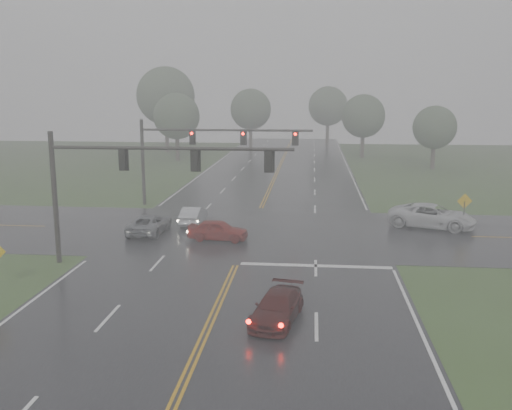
# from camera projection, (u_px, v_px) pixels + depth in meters

# --- Properties ---
(ground) EXTENTS (180.00, 180.00, 0.00)m
(ground) POSITION_uv_depth(u_px,v_px,m) (178.00, 396.00, 18.41)
(ground) COLOR #32491F
(ground) RESTS_ON ground
(main_road) EXTENTS (18.00, 160.00, 0.02)m
(main_road) POSITION_uv_depth(u_px,v_px,m) (247.00, 239.00, 37.92)
(main_road) COLOR black
(main_road) RESTS_ON ground
(cross_street) EXTENTS (120.00, 14.00, 0.02)m
(cross_street) POSITION_uv_depth(u_px,v_px,m) (251.00, 232.00, 39.87)
(cross_street) COLOR black
(cross_street) RESTS_ON ground
(stop_bar) EXTENTS (8.50, 0.50, 0.01)m
(stop_bar) POSITION_uv_depth(u_px,v_px,m) (316.00, 266.00, 32.02)
(stop_bar) COLOR silver
(stop_bar) RESTS_ON ground
(sedan_maroon) EXTENTS (2.46, 4.45, 1.22)m
(sedan_maroon) POSITION_uv_depth(u_px,v_px,m) (277.00, 321.00, 24.39)
(sedan_maroon) COLOR #370B0A
(sedan_maroon) RESTS_ON ground
(sedan_red) EXTENTS (4.07, 1.88, 1.35)m
(sedan_red) POSITION_uv_depth(u_px,v_px,m) (218.00, 240.00, 37.57)
(sedan_red) COLOR maroon
(sedan_red) RESTS_ON ground
(sedan_silver) EXTENTS (1.38, 3.95, 1.30)m
(sedan_silver) POSITION_uv_depth(u_px,v_px,m) (193.00, 224.00, 42.09)
(sedan_silver) COLOR #B0B2B8
(sedan_silver) RESTS_ON ground
(car_grey) EXTENTS (2.33, 4.77, 1.30)m
(car_grey) POSITION_uv_depth(u_px,v_px,m) (150.00, 233.00, 39.40)
(car_grey) COLOR slate
(car_grey) RESTS_ON ground
(pickup_white) EXTENTS (6.64, 4.69, 1.68)m
(pickup_white) POSITION_uv_depth(u_px,v_px,m) (432.00, 228.00, 41.01)
(pickup_white) COLOR #BCBEC0
(pickup_white) RESTS_ON ground
(signal_gantry_near) EXTENTS (13.59, 0.33, 7.50)m
(signal_gantry_near) POSITION_uv_depth(u_px,v_px,m) (126.00, 172.00, 31.36)
(signal_gantry_near) COLOR black
(signal_gantry_near) RESTS_ON ground
(signal_gantry_far) EXTENTS (14.55, 0.37, 7.31)m
(signal_gantry_far) POSITION_uv_depth(u_px,v_px,m) (195.00, 145.00, 47.87)
(signal_gantry_far) COLOR black
(signal_gantry_far) RESTS_ON ground
(sign_diamond_east) EXTENTS (1.08, 0.22, 2.62)m
(sign_diamond_east) POSITION_uv_depth(u_px,v_px,m) (464.00, 205.00, 40.03)
(sign_diamond_east) COLOR black
(sign_diamond_east) RESTS_ON ground
(tree_nw_a) EXTENTS (6.39, 6.39, 9.39)m
(tree_nw_a) POSITION_uv_depth(u_px,v_px,m) (177.00, 116.00, 78.67)
(tree_nw_a) COLOR #372B23
(tree_nw_a) RESTS_ON ground
(tree_ne_a) EXTENTS (6.25, 6.25, 9.18)m
(tree_ne_a) POSITION_uv_depth(u_px,v_px,m) (363.00, 116.00, 82.21)
(tree_ne_a) COLOR #372B23
(tree_ne_a) RESTS_ON ground
(tree_n_mid) EXTENTS (6.82, 6.82, 10.01)m
(tree_n_mid) POSITION_uv_depth(u_px,v_px,m) (251.00, 109.00, 95.11)
(tree_n_mid) COLOR #372B23
(tree_n_mid) RESTS_ON ground
(tree_e_near) EXTENTS (5.36, 5.36, 7.88)m
(tree_e_near) POSITION_uv_depth(u_px,v_px,m) (435.00, 127.00, 70.69)
(tree_e_near) COLOR #372B23
(tree_e_near) RESTS_ON ground
(tree_nw_b) EXTENTS (9.12, 9.12, 13.40)m
(tree_nw_b) POSITION_uv_depth(u_px,v_px,m) (166.00, 96.00, 89.46)
(tree_nw_b) COLOR #372B23
(tree_nw_b) RESTS_ON ground
(tree_n_far) EXTENTS (7.11, 7.11, 10.44)m
(tree_n_far) POSITION_uv_depth(u_px,v_px,m) (328.00, 106.00, 103.40)
(tree_n_far) COLOR #372B23
(tree_n_far) RESTS_ON ground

